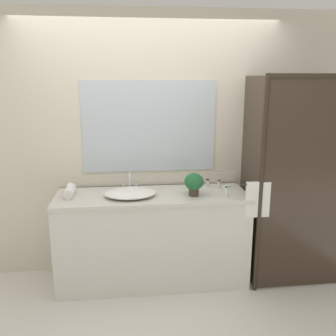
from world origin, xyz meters
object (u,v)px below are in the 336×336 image
at_px(sink_basin, 130,193).
at_px(amenity_bottle_shampoo, 226,192).
at_px(soap_dish, 228,186).
at_px(faucet, 130,184).
at_px(potted_plant, 194,183).
at_px(rolled_towel_near_edge, 70,191).
at_px(amenity_bottle_body_wash, 208,183).
at_px(amenity_bottle_conditioner, 219,184).

height_order(sink_basin, amenity_bottle_shampoo, amenity_bottle_shampoo).
distance_m(soap_dish, amenity_bottle_shampoo, 0.28).
bearing_deg(faucet, amenity_bottle_shampoo, -18.62).
bearing_deg(potted_plant, rolled_towel_near_edge, 174.14).
distance_m(faucet, rolled_towel_near_edge, 0.57).
height_order(potted_plant, amenity_bottle_body_wash, potted_plant).
distance_m(sink_basin, amenity_bottle_shampoo, 0.88).
bearing_deg(rolled_towel_near_edge, sink_basin, -7.97).
distance_m(faucet, amenity_bottle_body_wash, 0.78).
height_order(potted_plant, amenity_bottle_conditioner, potted_plant).
height_order(faucet, potted_plant, potted_plant).
height_order(potted_plant, soap_dish, potted_plant).
height_order(amenity_bottle_shampoo, rolled_towel_near_edge, amenity_bottle_shampoo).
relative_size(faucet, amenity_bottle_shampoo, 1.79).
bearing_deg(amenity_bottle_conditioner, sink_basin, -169.97).
bearing_deg(rolled_towel_near_edge, soap_dish, 3.26).
xyz_separation_m(amenity_bottle_body_wash, amenity_bottle_conditioner, (0.09, -0.08, 0.00)).
bearing_deg(soap_dish, amenity_bottle_body_wash, 160.41).
relative_size(sink_basin, rolled_towel_near_edge, 1.91).
xyz_separation_m(potted_plant, amenity_bottle_shampoo, (0.29, -0.06, -0.08)).
bearing_deg(potted_plant, sink_basin, 176.15).
relative_size(sink_basin, amenity_bottle_body_wash, 6.17).
xyz_separation_m(faucet, soap_dish, (0.97, -0.03, -0.04)).
bearing_deg(amenity_bottle_shampoo, soap_dish, 71.25).
xyz_separation_m(amenity_bottle_body_wash, rolled_towel_near_edge, (-1.33, -0.15, 0.01)).
bearing_deg(amenity_bottle_shampoo, sink_basin, 173.43).
bearing_deg(faucet, potted_plant, -21.73).
xyz_separation_m(sink_basin, amenity_bottle_conditioner, (0.87, 0.15, 0.01)).
height_order(potted_plant, amenity_bottle_shampoo, potted_plant).
bearing_deg(sink_basin, amenity_bottle_shampoo, -6.57).
bearing_deg(amenity_bottle_shampoo, faucet, 161.38).
xyz_separation_m(sink_basin, potted_plant, (0.59, -0.04, 0.09)).
height_order(amenity_bottle_shampoo, amenity_bottle_body_wash, amenity_bottle_shampoo).
bearing_deg(amenity_bottle_shampoo, rolled_towel_near_edge, 172.89).
xyz_separation_m(sink_basin, rolled_towel_near_edge, (-0.56, 0.08, 0.01)).
bearing_deg(amenity_bottle_body_wash, sink_basin, -163.36).
xyz_separation_m(soap_dish, amenity_bottle_shampoo, (-0.09, -0.27, 0.03)).
height_order(soap_dish, amenity_bottle_body_wash, amenity_bottle_body_wash).
relative_size(potted_plant, amenity_bottle_body_wash, 2.73).
bearing_deg(faucet, rolled_towel_near_edge, -168.12).
distance_m(soap_dish, rolled_towel_near_edge, 1.52).
bearing_deg(rolled_towel_near_edge, potted_plant, -5.86).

